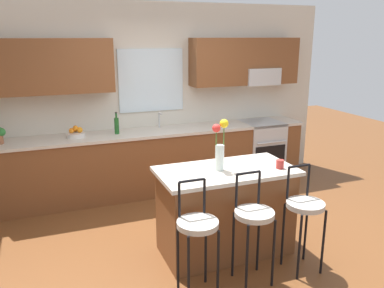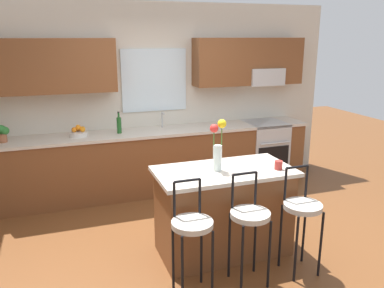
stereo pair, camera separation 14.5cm
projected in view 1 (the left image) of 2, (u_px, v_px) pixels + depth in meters
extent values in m
plane|color=brown|center=(203.00, 244.00, 4.41)|extent=(14.00, 14.00, 0.00)
cube|color=beige|center=(150.00, 97.00, 5.90)|extent=(5.60, 0.12, 2.70)
cube|color=brown|center=(45.00, 66.00, 5.06)|extent=(1.72, 0.34, 0.70)
cube|color=brown|center=(245.00, 61.00, 6.06)|extent=(1.72, 0.34, 0.70)
cube|color=silver|center=(151.00, 80.00, 5.77)|extent=(0.96, 0.03, 0.90)
cube|color=#B7BABC|center=(260.00, 76.00, 6.19)|extent=(0.56, 0.36, 0.26)
cube|color=brown|center=(159.00, 162.00, 5.82)|extent=(4.50, 0.60, 0.88)
cube|color=beige|center=(158.00, 132.00, 5.70)|extent=(4.56, 0.64, 0.04)
cube|color=#B7BABC|center=(163.00, 134.00, 5.74)|extent=(0.54, 0.38, 0.11)
cylinder|color=#B7BABC|center=(159.00, 120.00, 5.83)|extent=(0.02, 0.02, 0.22)
cylinder|color=#B7BABC|center=(160.00, 114.00, 5.75)|extent=(0.02, 0.12, 0.02)
cube|color=#B7BABC|center=(260.00, 150.00, 6.38)|extent=(0.60, 0.60, 0.92)
cube|color=black|center=(270.00, 158.00, 6.13)|extent=(0.52, 0.02, 0.40)
cylinder|color=#B7BABC|center=(272.00, 143.00, 6.03)|extent=(0.50, 0.02, 0.02)
cube|color=brown|center=(225.00, 213.00, 4.16)|extent=(1.33, 0.66, 0.88)
cube|color=beige|center=(226.00, 171.00, 4.04)|extent=(1.41, 0.74, 0.04)
cylinder|color=black|center=(188.00, 272.00, 3.30)|extent=(0.02, 0.02, 0.66)
cylinder|color=black|center=(218.00, 266.00, 3.39)|extent=(0.02, 0.02, 0.66)
cylinder|color=black|center=(178.00, 256.00, 3.54)|extent=(0.02, 0.02, 0.66)
cylinder|color=black|center=(206.00, 250.00, 3.64)|extent=(0.02, 0.02, 0.66)
cylinder|color=#B2ADA3|center=(198.00, 224.00, 3.37)|extent=(0.36, 0.36, 0.05)
cylinder|color=black|center=(179.00, 200.00, 3.41)|extent=(0.02, 0.02, 0.32)
cylinder|color=black|center=(204.00, 196.00, 3.49)|extent=(0.02, 0.02, 0.32)
cylinder|color=black|center=(192.00, 181.00, 3.40)|extent=(0.23, 0.02, 0.02)
cylinder|color=black|center=(247.00, 259.00, 3.49)|extent=(0.02, 0.02, 0.66)
cylinder|color=black|center=(273.00, 254.00, 3.58)|extent=(0.02, 0.02, 0.66)
cylinder|color=black|center=(233.00, 245.00, 3.73)|extent=(0.02, 0.02, 0.66)
cylinder|color=black|center=(258.00, 240.00, 3.83)|extent=(0.02, 0.02, 0.66)
cylinder|color=#B2ADA3|center=(254.00, 214.00, 3.56)|extent=(0.36, 0.36, 0.05)
cylinder|color=black|center=(236.00, 191.00, 3.60)|extent=(0.02, 0.02, 0.32)
cylinder|color=black|center=(259.00, 188.00, 3.68)|extent=(0.02, 0.02, 0.32)
cylinder|color=black|center=(249.00, 173.00, 3.60)|extent=(0.23, 0.02, 0.02)
cylinder|color=black|center=(299.00, 248.00, 3.68)|extent=(0.02, 0.02, 0.66)
cylinder|color=black|center=(323.00, 243.00, 3.77)|extent=(0.02, 0.02, 0.66)
cylinder|color=black|center=(283.00, 235.00, 3.92)|extent=(0.02, 0.02, 0.66)
cylinder|color=black|center=(306.00, 230.00, 4.02)|extent=(0.02, 0.02, 0.66)
cylinder|color=#B2ADA3|center=(305.00, 205.00, 3.76)|extent=(0.36, 0.36, 0.05)
cylinder|color=black|center=(288.00, 183.00, 3.79)|extent=(0.02, 0.02, 0.32)
cylinder|color=black|center=(308.00, 180.00, 3.87)|extent=(0.02, 0.02, 0.32)
cylinder|color=black|center=(299.00, 166.00, 3.79)|extent=(0.23, 0.02, 0.02)
cylinder|color=silver|center=(220.00, 158.00, 3.97)|extent=(0.09, 0.09, 0.26)
cylinder|color=#3D722D|center=(224.00, 143.00, 3.95)|extent=(0.01, 0.01, 0.40)
sphere|color=yellow|center=(224.00, 123.00, 3.90)|extent=(0.09, 0.09, 0.09)
cylinder|color=#3D722D|center=(216.00, 146.00, 3.93)|extent=(0.01, 0.01, 0.36)
sphere|color=red|center=(216.00, 128.00, 3.88)|extent=(0.08, 0.08, 0.08)
cylinder|color=#A52D28|center=(280.00, 164.00, 4.05)|extent=(0.08, 0.08, 0.09)
cylinder|color=silver|center=(76.00, 135.00, 5.29)|extent=(0.24, 0.24, 0.06)
sphere|color=orange|center=(80.00, 130.00, 5.29)|extent=(0.08, 0.08, 0.08)
sphere|color=orange|center=(75.00, 129.00, 5.32)|extent=(0.07, 0.07, 0.07)
sphere|color=orange|center=(71.00, 131.00, 5.26)|extent=(0.07, 0.07, 0.07)
sphere|color=orange|center=(75.00, 128.00, 5.27)|extent=(0.07, 0.07, 0.07)
cylinder|color=#1E5923|center=(117.00, 126.00, 5.46)|extent=(0.06, 0.06, 0.22)
cylinder|color=#1E5923|center=(116.00, 116.00, 5.42)|extent=(0.03, 0.03, 0.07)
cylinder|color=black|center=(116.00, 113.00, 5.41)|extent=(0.03, 0.03, 0.02)
sphere|color=#2D7A33|center=(1.00, 132.00, 4.94)|extent=(0.10, 0.10, 0.10)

